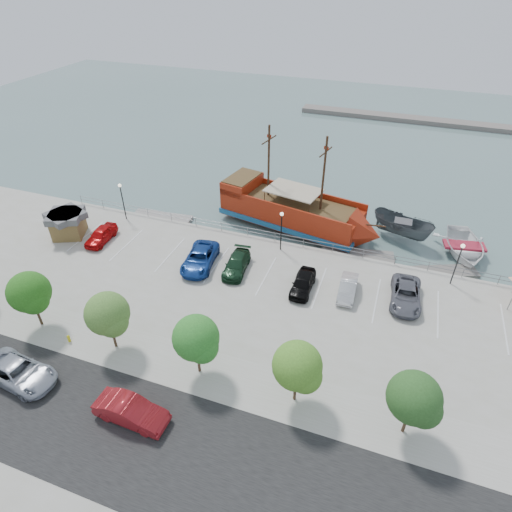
% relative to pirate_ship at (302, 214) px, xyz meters
% --- Properties ---
extents(ground, '(160.00, 160.00, 0.00)m').
position_rel_pirate_ship_xyz_m(ground, '(-0.59, -12.42, -1.94)').
color(ground, slate).
extents(street, '(100.00, 8.00, 0.04)m').
position_rel_pirate_ship_xyz_m(street, '(-0.59, -28.42, -0.93)').
color(street, black).
rests_on(street, land_slab).
extents(sidewalk, '(100.00, 4.00, 0.05)m').
position_rel_pirate_ship_xyz_m(sidewalk, '(-0.59, -22.42, -0.92)').
color(sidewalk, '#9F9C90').
rests_on(sidewalk, land_slab).
extents(seawall_railing, '(50.00, 0.06, 1.00)m').
position_rel_pirate_ship_xyz_m(seawall_railing, '(-0.59, -4.62, -0.41)').
color(seawall_railing, slate).
rests_on(seawall_railing, land_slab).
extents(far_shore, '(40.00, 3.00, 0.80)m').
position_rel_pirate_ship_xyz_m(far_shore, '(9.41, 42.58, -1.54)').
color(far_shore, '#6B625A').
rests_on(far_shore, ground).
extents(pirate_ship, '(18.65, 8.32, 11.57)m').
position_rel_pirate_ship_xyz_m(pirate_ship, '(0.00, 0.00, 0.00)').
color(pirate_ship, '#98230D').
rests_on(pirate_ship, ground).
extents(patrol_boat, '(7.20, 4.95, 2.61)m').
position_rel_pirate_ship_xyz_m(patrol_boat, '(10.58, 1.73, -0.63)').
color(patrol_boat, '#484F52').
rests_on(patrol_boat, ground).
extents(speedboat, '(6.48, 8.18, 1.52)m').
position_rel_pirate_ship_xyz_m(speedboat, '(16.82, 0.88, -1.18)').
color(speedboat, white).
rests_on(speedboat, ground).
extents(dock_west, '(7.13, 2.65, 0.40)m').
position_rel_pirate_ship_xyz_m(dock_west, '(-15.75, -3.22, -1.74)').
color(dock_west, gray).
rests_on(dock_west, ground).
extents(dock_mid, '(7.45, 3.25, 0.41)m').
position_rel_pirate_ship_xyz_m(dock_mid, '(6.80, -3.22, -1.73)').
color(dock_mid, slate).
rests_on(dock_mid, ground).
extents(dock_east, '(6.83, 4.32, 0.38)m').
position_rel_pirate_ship_xyz_m(dock_east, '(14.94, -3.22, -1.75)').
color(dock_east, slate).
rests_on(dock_east, ground).
extents(shed, '(4.27, 4.27, 2.68)m').
position_rel_pirate_ship_xyz_m(shed, '(-22.21, -10.75, 0.49)').
color(shed, brown).
rests_on(shed, land_slab).
extents(street_van, '(5.86, 3.14, 1.57)m').
position_rel_pirate_ship_xyz_m(street_van, '(-13.00, -27.28, -0.16)').
color(street_van, '#9AA1AF').
rests_on(street_van, street).
extents(street_sedan, '(4.91, 1.82, 1.60)m').
position_rel_pirate_ship_xyz_m(street_sedan, '(-3.96, -27.32, -0.14)').
color(street_sedan, maroon).
rests_on(street_sedan, street).
extents(fire_hydrant, '(0.23, 0.23, 0.66)m').
position_rel_pirate_ship_xyz_m(fire_hydrant, '(-12.23, -23.22, -0.58)').
color(fire_hydrant, gold).
rests_on(fire_hydrant, sidewalk).
extents(lamp_post_left, '(0.36, 0.36, 4.28)m').
position_rel_pirate_ship_xyz_m(lamp_post_left, '(-18.59, -5.92, 2.00)').
color(lamp_post_left, black).
rests_on(lamp_post_left, land_slab).
extents(lamp_post_mid, '(0.36, 0.36, 4.28)m').
position_rel_pirate_ship_xyz_m(lamp_post_mid, '(-0.59, -5.92, 2.00)').
color(lamp_post_mid, black).
rests_on(lamp_post_mid, land_slab).
extents(lamp_post_right, '(0.36, 0.36, 4.28)m').
position_rel_pirate_ship_xyz_m(lamp_post_right, '(15.41, -5.92, 2.00)').
color(lamp_post_right, black).
rests_on(lamp_post_right, land_slab).
extents(tree_b, '(3.30, 3.20, 5.00)m').
position_rel_pirate_ship_xyz_m(tree_b, '(-15.45, -22.49, 2.36)').
color(tree_b, '#473321').
rests_on(tree_b, sidewalk).
extents(tree_c, '(3.30, 3.20, 5.00)m').
position_rel_pirate_ship_xyz_m(tree_c, '(-8.45, -22.49, 2.36)').
color(tree_c, '#473321').
rests_on(tree_c, sidewalk).
extents(tree_d, '(3.30, 3.20, 5.00)m').
position_rel_pirate_ship_xyz_m(tree_d, '(-1.45, -22.49, 2.36)').
color(tree_d, '#473321').
rests_on(tree_d, sidewalk).
extents(tree_e, '(3.30, 3.20, 5.00)m').
position_rel_pirate_ship_xyz_m(tree_e, '(5.55, -22.49, 2.36)').
color(tree_e, '#473321').
rests_on(tree_e, sidewalk).
extents(tree_f, '(3.30, 3.20, 5.00)m').
position_rel_pirate_ship_xyz_m(tree_f, '(12.55, -22.49, 2.36)').
color(tree_f, '#473321').
rests_on(tree_f, sidewalk).
extents(parked_car_a, '(1.96, 4.37, 1.46)m').
position_rel_pirate_ship_xyz_m(parked_car_a, '(-18.38, -10.60, -0.21)').
color(parked_car_a, '#B8090A').
rests_on(parked_car_a, land_slab).
extents(parked_car_c, '(3.40, 5.96, 1.57)m').
position_rel_pirate_ship_xyz_m(parked_car_c, '(-7.02, -10.96, -0.15)').
color(parked_car_c, navy).
rests_on(parked_car_c, land_slab).
extents(parked_car_d, '(2.39, 4.88, 1.37)m').
position_rel_pirate_ship_xyz_m(parked_car_d, '(-3.46, -10.54, -0.26)').
color(parked_car_d, black).
rests_on(parked_car_d, land_slab).
extents(parked_car_e, '(1.78, 4.33, 1.47)m').
position_rel_pirate_ship_xyz_m(parked_car_e, '(3.05, -11.20, -0.20)').
color(parked_car_e, black).
rests_on(parked_car_e, land_slab).
extents(parked_car_f, '(1.56, 4.11, 1.34)m').
position_rel_pirate_ship_xyz_m(parked_car_f, '(6.86, -10.48, -0.27)').
color(parked_car_f, silver).
rests_on(parked_car_f, land_slab).
extents(parked_car_g, '(2.72, 5.42, 1.47)m').
position_rel_pirate_ship_xyz_m(parked_car_g, '(11.66, -9.82, -0.20)').
color(parked_car_g, slate).
rests_on(parked_car_g, land_slab).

